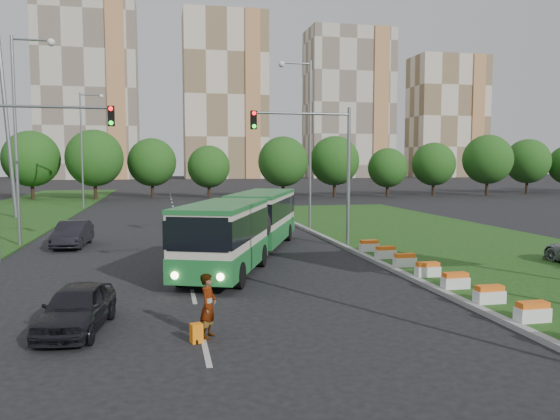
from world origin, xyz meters
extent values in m
plane|color=black|center=(0.00, 0.00, 0.00)|extent=(360.00, 360.00, 0.00)
cube|color=#184112|center=(13.00, 8.00, 0.07)|extent=(14.00, 60.00, 0.15)
cube|color=gray|center=(6.05, 8.00, 0.09)|extent=(0.30, 60.00, 0.18)
cylinder|color=gray|center=(6.40, 10.00, 4.00)|extent=(0.20, 0.20, 8.00)
cylinder|color=gray|center=(3.65, 10.00, 7.60)|extent=(5.50, 0.14, 0.14)
cube|color=black|center=(0.90, 10.00, 7.20)|extent=(0.32, 0.32, 1.00)
cylinder|color=gray|center=(-9.25, 9.00, 7.60)|extent=(5.50, 0.14, 0.14)
cube|color=black|center=(-6.50, 9.00, 7.20)|extent=(0.32, 0.32, 1.00)
cube|color=beige|center=(-25.00, 150.00, 26.00)|extent=(28.00, 15.00, 52.00)
cube|color=beige|center=(15.00, 150.00, 25.00)|extent=(25.00, 15.00, 50.00)
cube|color=beige|center=(55.00, 150.00, 23.50)|extent=(27.00, 15.00, 47.00)
cube|color=beige|center=(90.00, 150.00, 20.00)|extent=(24.00, 14.00, 40.00)
cube|color=beige|center=(-0.10, 2.86, 1.77)|extent=(2.53, 6.97, 2.73)
cube|color=beige|center=(-0.10, 11.80, 1.77)|extent=(2.53, 8.49, 2.73)
cylinder|color=black|center=(-0.10, 6.95, 1.72)|extent=(2.53, 1.26, 2.53)
cube|color=#1D672F|center=(-0.10, 2.86, 0.86)|extent=(2.61, 7.02, 0.96)
cube|color=#1D672F|center=(-0.10, 11.80, 0.86)|extent=(2.61, 8.54, 0.96)
cube|color=black|center=(-0.10, 2.86, 2.22)|extent=(2.61, 7.02, 1.06)
cube|color=black|center=(-0.10, 11.80, 2.22)|extent=(2.61, 8.54, 1.06)
imported|color=black|center=(-6.53, -3.41, 0.69)|extent=(2.16, 4.21, 1.37)
imported|color=black|center=(-9.20, 13.40, 0.74)|extent=(1.87, 4.59, 1.48)
imported|color=gray|center=(-2.84, -4.81, 0.91)|extent=(0.67, 0.78, 1.81)
cube|color=orange|center=(-3.20, -5.18, 0.26)|extent=(0.31, 0.26, 0.53)
cylinder|color=black|center=(-3.20, -5.31, 0.06)|extent=(0.04, 0.12, 0.12)
camera|label=1|loc=(-4.00, -19.79, 4.89)|focal=35.00mm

